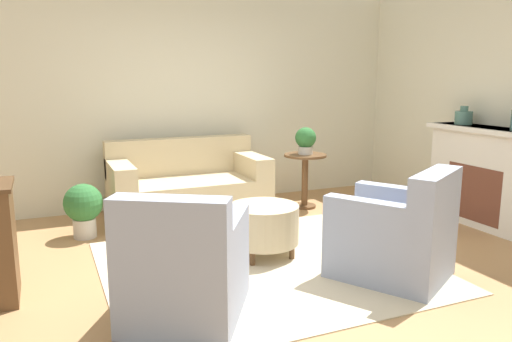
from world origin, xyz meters
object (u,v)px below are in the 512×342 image
object	(u,v)px
side_table	(305,171)
potted_plant_floor	(83,207)
couch	(188,188)
potted_plant_on_side_table	(306,140)
armchair_right	(397,237)
vase_mantel_near	(464,117)
ottoman_table	(264,224)
armchair_left	(184,270)

from	to	relation	value
side_table	potted_plant_floor	size ratio (longest dim) A/B	1.21
couch	potted_plant_on_side_table	size ratio (longest dim) A/B	5.40
armchair_right	potted_plant_floor	world-z (taller)	armchair_right
vase_mantel_near	couch	bearing A→B (deg)	154.59
ottoman_table	armchair_left	bearing A→B (deg)	-137.96
armchair_right	side_table	world-z (taller)	armchair_right
armchair_left	side_table	bearing A→B (deg)	46.22
potted_plant_on_side_table	armchair_right	bearing A→B (deg)	-99.82
armchair_right	vase_mantel_near	xyz separation A→B (m)	(1.84, 1.18, 0.83)
ottoman_table	potted_plant_on_side_table	distance (m)	1.92
armchair_left	potted_plant_on_side_table	world-z (taller)	potted_plant_on_side_table
armchair_right	potted_plant_floor	distance (m)	3.12
armchair_left	potted_plant_on_side_table	size ratio (longest dim) A/B	3.37
ottoman_table	couch	bearing A→B (deg)	98.86
ottoman_table	side_table	bearing A→B (deg)	49.29
ottoman_table	potted_plant_on_side_table	xyz separation A→B (m)	(1.20, 1.39, 0.56)
ottoman_table	side_table	size ratio (longest dim) A/B	0.95
couch	vase_mantel_near	world-z (taller)	vase_mantel_near
armchair_right	side_table	bearing A→B (deg)	80.18
armchair_right	potted_plant_floor	bearing A→B (deg)	137.09
side_table	vase_mantel_near	world-z (taller)	vase_mantel_near
armchair_left	armchair_right	distance (m)	1.80
armchair_right	vase_mantel_near	distance (m)	2.34
potted_plant_on_side_table	potted_plant_floor	size ratio (longest dim) A/B	0.60
armchair_right	potted_plant_on_side_table	world-z (taller)	potted_plant_on_side_table
couch	armchair_left	xyz separation A→B (m)	(-0.74, -2.55, 0.03)
potted_plant_floor	side_table	bearing A→B (deg)	3.52
potted_plant_on_side_table	side_table	bearing A→B (deg)	-135.00
potted_plant_floor	potted_plant_on_side_table	bearing A→B (deg)	3.52
couch	potted_plant_floor	xyz separation A→B (m)	(-1.23, -0.43, 0.00)
armchair_left	potted_plant_on_side_table	xyz separation A→B (m)	(2.19, 2.29, 0.51)
ottoman_table	side_table	world-z (taller)	side_table
vase_mantel_near	potted_plant_floor	size ratio (longest dim) A/B	0.37
armchair_right	vase_mantel_near	world-z (taller)	vase_mantel_near
armchair_left	vase_mantel_near	world-z (taller)	vase_mantel_near
armchair_right	ottoman_table	world-z (taller)	armchair_right
armchair_left	vase_mantel_near	xyz separation A→B (m)	(3.63, 1.18, 0.83)
armchair_right	vase_mantel_near	bearing A→B (deg)	32.62
potted_plant_on_side_table	potted_plant_floor	xyz separation A→B (m)	(-2.68, -0.16, -0.54)
couch	side_table	size ratio (longest dim) A/B	2.66
couch	vase_mantel_near	size ratio (longest dim) A/B	8.67
side_table	potted_plant_on_side_table	xyz separation A→B (m)	(0.00, 0.00, 0.40)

